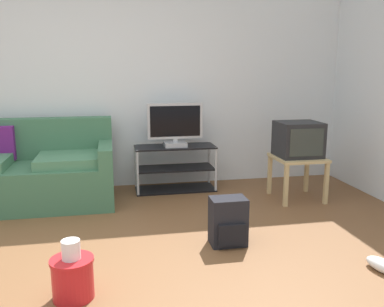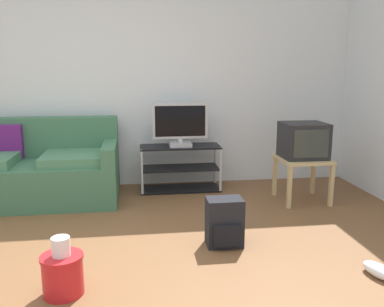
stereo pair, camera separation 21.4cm
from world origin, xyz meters
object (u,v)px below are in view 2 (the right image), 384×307
(couch, at_px, (32,171))
(flat_tv, at_px, (180,125))
(side_table, at_px, (303,165))
(backpack, at_px, (224,222))
(cleaning_bucket, at_px, (63,271))
(crt_tv, at_px, (303,140))
(tv_stand, at_px, (180,168))

(couch, relative_size, flat_tv, 2.84)
(side_table, distance_m, backpack, 1.48)
(side_table, height_order, cleaning_bucket, side_table)
(couch, bearing_deg, crt_tv, -7.56)
(tv_stand, distance_m, cleaning_bucket, 2.40)
(tv_stand, relative_size, flat_tv, 1.47)
(backpack, height_order, cleaning_bucket, backpack)
(backpack, distance_m, cleaning_bucket, 1.31)
(backpack, relative_size, cleaning_bucket, 1.02)
(flat_tv, relative_size, cleaning_bucket, 1.65)
(tv_stand, distance_m, side_table, 1.39)
(tv_stand, bearing_deg, cleaning_bucket, -114.17)
(tv_stand, relative_size, side_table, 1.82)
(crt_tv, xyz_separation_m, cleaning_bucket, (-2.23, -1.62, -0.50))
(tv_stand, relative_size, cleaning_bucket, 2.42)
(couch, xyz_separation_m, backpack, (1.80, -1.41, -0.14))
(side_table, relative_size, crt_tv, 1.13)
(backpack, bearing_deg, crt_tv, 52.85)
(crt_tv, bearing_deg, couch, 172.44)
(tv_stand, xyz_separation_m, crt_tv, (1.25, -0.57, 0.40))
(couch, xyz_separation_m, tv_stand, (1.61, 0.19, -0.07))
(couch, bearing_deg, tv_stand, 6.71)
(tv_stand, distance_m, crt_tv, 1.43)
(crt_tv, bearing_deg, side_table, -90.00)
(crt_tv, bearing_deg, flat_tv, 156.39)
(side_table, xyz_separation_m, cleaning_bucket, (-2.23, -1.60, -0.24))
(tv_stand, height_order, cleaning_bucket, tv_stand)
(flat_tv, xyz_separation_m, side_table, (1.25, -0.56, -0.37))
(crt_tv, distance_m, backpack, 1.55)
(couch, xyz_separation_m, flat_tv, (1.61, 0.17, 0.44))
(tv_stand, relative_size, backpack, 2.37)
(crt_tv, bearing_deg, tv_stand, 155.54)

